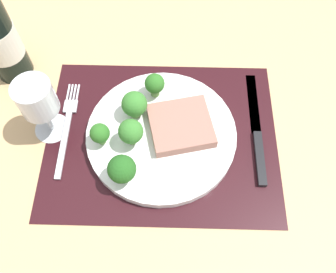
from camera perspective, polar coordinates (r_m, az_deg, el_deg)
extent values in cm
cube|color=tan|center=(65.52, -1.01, -0.81)|extent=(140.00, 110.00, 3.00)
cube|color=black|center=(64.06, -1.03, -0.12)|extent=(40.28, 31.77, 0.30)
cylinder|color=white|center=(63.23, -1.04, 0.29)|extent=(25.90, 25.90, 1.60)
cube|color=#9E6B5B|center=(62.06, 2.02, 1.73)|extent=(12.17, 11.69, 2.04)
cylinder|color=#5B8942|center=(64.14, -5.10, 3.83)|extent=(1.95, 1.95, 1.28)
sphere|color=#387A2D|center=(62.04, -5.29, 5.08)|extent=(4.43, 4.43, 4.43)
cylinder|color=#5B8942|center=(58.55, -6.95, -6.14)|extent=(1.81, 1.81, 1.62)
sphere|color=#235B1E|center=(56.07, -7.24, -5.07)|extent=(4.50, 4.50, 4.50)
cylinder|color=#5B8942|center=(62.02, -10.31, -0.46)|extent=(1.24, 1.24, 1.48)
sphere|color=#2D6B23|center=(60.16, -10.63, 0.50)|extent=(3.31, 3.31, 3.31)
cylinder|color=#6B994C|center=(61.11, -5.62, -0.44)|extent=(1.24, 1.24, 1.86)
sphere|color=#387A2D|center=(58.78, -5.85, 0.79)|extent=(4.11, 4.11, 4.11)
cylinder|color=#5B8942|center=(66.23, -2.04, 7.08)|extent=(1.63, 1.63, 1.61)
sphere|color=#2D6B23|center=(64.37, -2.10, 8.29)|extent=(3.55, 3.55, 3.55)
cube|color=silver|center=(65.49, -16.00, -1.16)|extent=(1.00, 13.00, 0.50)
cube|color=silver|center=(69.25, -14.99, 4.57)|extent=(2.40, 2.60, 0.40)
cube|color=silver|center=(71.17, -15.32, 6.66)|extent=(0.30, 3.60, 0.35)
cube|color=silver|center=(71.01, -14.85, 6.66)|extent=(0.30, 3.60, 0.35)
cube|color=silver|center=(70.85, -14.38, 6.67)|extent=(0.30, 3.60, 0.35)
cube|color=silver|center=(70.69, -13.91, 6.67)|extent=(0.30, 3.60, 0.35)
cube|color=black|center=(63.53, 14.15, -3.30)|extent=(1.40, 10.00, 0.80)
cube|color=silver|center=(69.35, 13.22, 5.22)|extent=(1.80, 13.00, 0.30)
cylinder|color=silver|center=(68.11, -17.62, 1.28)|extent=(6.16, 6.16, 0.40)
cylinder|color=silver|center=(65.38, -18.39, 2.74)|extent=(0.80, 0.80, 6.27)
cylinder|color=silver|center=(60.64, -19.97, 5.68)|extent=(6.14, 6.14, 5.72)
cylinder|color=tan|center=(62.00, -19.48, 4.77)|extent=(5.41, 5.41, 2.22)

